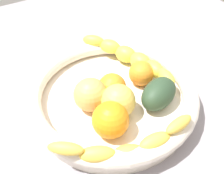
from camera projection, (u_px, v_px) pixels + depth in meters
kitchen_counter at (112, 110)px, 59.71cm from camera, size 120.00×120.00×3.00cm
fruit_bowl at (112, 96)px, 56.68cm from camera, size 35.50×35.50×5.74cm
banana_draped_left at (126, 147)px, 44.52cm from camera, size 24.70×10.12×5.33cm
banana_draped_right at (131, 57)px, 62.46cm from camera, size 11.21×25.85×4.66cm
orange_front at (110, 120)px, 48.08cm from camera, size 6.79×6.79×6.79cm
orange_mid_left at (141, 73)px, 58.56cm from camera, size 5.48×5.48×5.48cm
orange_mid_right at (112, 86)px, 55.38cm from camera, size 5.84×5.84×5.84cm
peach_blush at (91, 95)px, 52.72cm from camera, size 6.77×6.77×6.77cm
avocado_dark at (159, 94)px, 53.80cm from camera, size 10.60×8.66×5.68cm
apple_yellow at (118, 101)px, 51.50cm from camera, size 6.75×6.75×6.75cm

